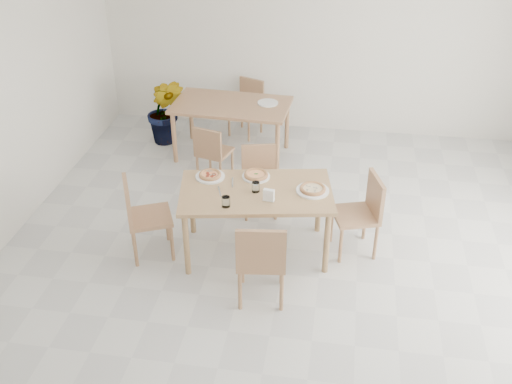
# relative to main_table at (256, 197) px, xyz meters

# --- Properties ---
(main_table) EXTENTS (1.65, 1.12, 0.75)m
(main_table) POSITION_rel_main_table_xyz_m (0.00, 0.00, 0.00)
(main_table) COLOR #A87D56
(main_table) RESTS_ON ground
(chair_south) EXTENTS (0.50, 0.50, 0.90)m
(chair_south) POSITION_rel_main_table_xyz_m (0.17, -0.78, -0.15)
(chair_south) COLOR #A67853
(chair_south) RESTS_ON ground
(chair_north) EXTENTS (0.47, 0.47, 0.79)m
(chair_north) POSITION_rel_main_table_xyz_m (-0.09, 0.82, -0.21)
(chair_north) COLOR #A67853
(chair_north) RESTS_ON ground
(chair_west) EXTENTS (0.58, 0.58, 0.88)m
(chair_west) POSITION_rel_main_table_xyz_m (-1.15, -0.24, -0.16)
(chair_west) COLOR #A67853
(chair_west) RESTS_ON ground
(chair_east) EXTENTS (0.54, 0.54, 0.87)m
(chair_east) POSITION_rel_main_table_xyz_m (1.08, 0.20, -0.16)
(chair_east) COLOR #A67853
(chair_east) RESTS_ON ground
(plate_margherita) EXTENTS (0.29, 0.29, 0.02)m
(plate_margherita) POSITION_rel_main_table_xyz_m (-0.04, 0.26, 0.09)
(plate_margherita) COLOR white
(plate_margherita) RESTS_ON main_table
(plate_mushroom) EXTENTS (0.33, 0.33, 0.02)m
(plate_mushroom) POSITION_rel_main_table_xyz_m (0.56, 0.07, 0.09)
(plate_mushroom) COLOR white
(plate_mushroom) RESTS_ON main_table
(plate_pepperoni) EXTENTS (0.30, 0.30, 0.02)m
(plate_pepperoni) POSITION_rel_main_table_xyz_m (-0.51, 0.18, 0.09)
(plate_pepperoni) COLOR white
(plate_pepperoni) RESTS_ON main_table
(pizza_margherita) EXTENTS (0.30, 0.30, 0.03)m
(pizza_margherita) POSITION_rel_main_table_xyz_m (-0.04, 0.26, 0.11)
(pizza_margherita) COLOR tan
(pizza_margherita) RESTS_ON plate_margherita
(pizza_mushroom) EXTENTS (0.29, 0.29, 0.03)m
(pizza_mushroom) POSITION_rel_main_table_xyz_m (0.56, 0.07, 0.11)
(pizza_mushroom) COLOR tan
(pizza_mushroom) RESTS_ON plate_mushroom
(pizza_pepperoni) EXTENTS (0.27, 0.27, 0.03)m
(pizza_pepperoni) POSITION_rel_main_table_xyz_m (-0.51, 0.18, 0.11)
(pizza_pepperoni) COLOR tan
(pizza_pepperoni) RESTS_ON plate_pepperoni
(tumbler_a) EXTENTS (0.08, 0.08, 0.11)m
(tumbler_a) POSITION_rel_main_table_xyz_m (-0.24, -0.34, 0.13)
(tumbler_a) COLOR white
(tumbler_a) RESTS_ON main_table
(tumbler_b) EXTENTS (0.08, 0.08, 0.10)m
(tumbler_b) POSITION_rel_main_table_xyz_m (0.00, -0.02, 0.13)
(tumbler_b) COLOR white
(tumbler_b) RESTS_ON main_table
(napkin_holder) EXTENTS (0.12, 0.07, 0.13)m
(napkin_holder) POSITION_rel_main_table_xyz_m (0.15, -0.18, 0.14)
(napkin_holder) COLOR silver
(napkin_holder) RESTS_ON main_table
(fork_a) EXTENTS (0.05, 0.19, 0.01)m
(fork_a) POSITION_rel_main_table_xyz_m (-0.26, 0.11, 0.08)
(fork_a) COLOR silver
(fork_a) RESTS_ON main_table
(fork_b) EXTENTS (0.08, 0.19, 0.01)m
(fork_b) POSITION_rel_main_table_xyz_m (-0.35, -0.08, 0.08)
(fork_b) COLOR silver
(fork_b) RESTS_ON main_table
(second_table) EXTENTS (1.57, 0.95, 0.75)m
(second_table) POSITION_rel_main_table_xyz_m (-0.67, 2.11, 0.00)
(second_table) COLOR #A67853
(second_table) RESTS_ON ground
(chair_back_s) EXTENTS (0.47, 0.47, 0.77)m
(chair_back_s) POSITION_rel_main_table_xyz_m (-0.77, 1.35, -0.22)
(chair_back_s) COLOR #A67853
(chair_back_s) RESTS_ON ground
(chair_back_n) EXTENTS (0.52, 0.52, 0.80)m
(chair_back_n) POSITION_rel_main_table_xyz_m (-0.57, 2.84, -0.21)
(chair_back_n) COLOR #A67853
(chair_back_n) RESTS_ON ground
(plate_empty) EXTENTS (0.27, 0.27, 0.02)m
(plate_empty) POSITION_rel_main_table_xyz_m (-0.20, 2.20, 0.09)
(plate_empty) COLOR white
(plate_empty) RESTS_ON second_table
(potted_plant) EXTENTS (0.55, 0.45, 0.97)m
(potted_plant) POSITION_rel_main_table_xyz_m (-1.64, 2.33, -0.18)
(potted_plant) COLOR #1E641E
(potted_plant) RESTS_ON ground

